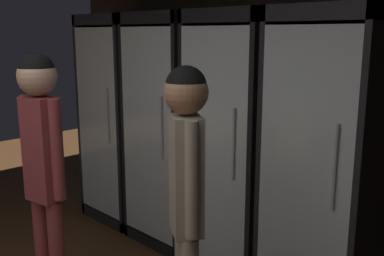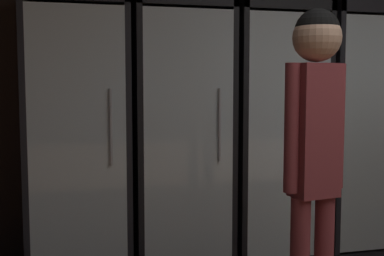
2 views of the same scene
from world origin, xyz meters
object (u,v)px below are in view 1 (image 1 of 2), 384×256
at_px(cooler_right, 333,166).
at_px(shopper_near, 186,184).
at_px(cooler_far_left, 129,120).
at_px(shopper_far, 43,154).
at_px(cooler_center, 245,146).
at_px(cooler_left, 179,131).

height_order(cooler_right, shopper_near, cooler_right).
bearing_deg(cooler_far_left, shopper_far, -53.04).
bearing_deg(cooler_center, shopper_far, -104.55).
xyz_separation_m(cooler_center, shopper_near, (0.53, -1.14, 0.10)).
distance_m(cooler_far_left, shopper_far, 1.83).
xyz_separation_m(cooler_left, shopper_near, (1.27, -1.14, 0.10)).
height_order(cooler_left, shopper_near, cooler_left).
relative_size(cooler_center, shopper_far, 1.16).
distance_m(cooler_far_left, cooler_center, 1.48).
relative_size(cooler_left, cooler_right, 1.00).
bearing_deg(cooler_right, shopper_far, -127.46).
height_order(cooler_left, cooler_center, same).
bearing_deg(shopper_far, shopper_near, 19.41).
bearing_deg(cooler_right, shopper_near, -100.44).
height_order(shopper_near, shopper_far, shopper_far).
relative_size(cooler_far_left, cooler_center, 1.00).
distance_m(cooler_far_left, cooler_left, 0.74).
bearing_deg(cooler_right, cooler_center, 179.87).
distance_m(cooler_center, shopper_near, 1.26).
bearing_deg(cooler_center, cooler_far_left, -179.93).
distance_m(cooler_left, shopper_far, 1.51).
bearing_deg(cooler_left, shopper_far, -76.15).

